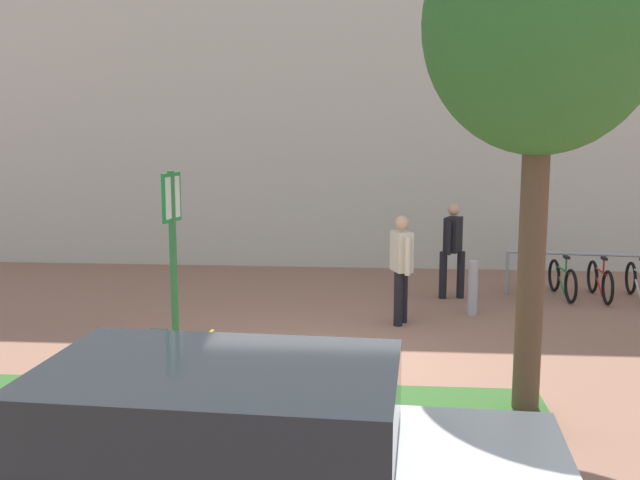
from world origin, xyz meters
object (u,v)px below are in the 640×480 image
object	(u,v)px
bike_rack_cluster	(581,279)
person_shirt_white	(401,263)
bike_at_sign	(175,374)
bollard_steel	(473,288)
person_suited_navy	(453,244)
car_white_hatch	(241,477)
tree_sidewalk	(542,27)
parking_sign_post	(173,258)

from	to	relation	value
bike_rack_cluster	person_shirt_white	xyz separation A→B (m)	(-3.29, -2.05, 0.64)
bike_rack_cluster	person_shirt_white	distance (m)	3.93
bike_at_sign	person_shirt_white	xyz separation A→B (m)	(2.62, 3.59, 0.63)
bike_at_sign	person_shirt_white	world-z (taller)	person_shirt_white
bollard_steel	person_suited_navy	xyz separation A→B (m)	(-0.24, 1.14, 0.53)
person_shirt_white	person_suited_navy	distance (m)	2.06
person_suited_navy	car_white_hatch	world-z (taller)	person_suited_navy
tree_sidewalk	parking_sign_post	bearing A→B (deg)	-179.95
tree_sidewalk	bike_at_sign	world-z (taller)	tree_sidewalk
bollard_steel	bike_rack_cluster	bearing A→B (deg)	33.17
bike_at_sign	bollard_steel	world-z (taller)	bollard_steel
parking_sign_post	person_suited_navy	xyz separation A→B (m)	(3.50, 5.61, -0.73)
bollard_steel	person_suited_navy	world-z (taller)	person_suited_navy
bike_at_sign	bollard_steel	bearing A→B (deg)	48.18
car_white_hatch	tree_sidewalk	bearing A→B (deg)	50.26
bike_at_sign	person_suited_navy	bearing A→B (deg)	56.51
bike_rack_cluster	car_white_hatch	size ratio (longest dim) A/B	0.60
person_suited_navy	bike_at_sign	bearing A→B (deg)	-123.49
parking_sign_post	tree_sidewalk	bearing A→B (deg)	0.05
bike_rack_cluster	person_suited_navy	size ratio (longest dim) A/B	1.54
bike_rack_cluster	bollard_steel	bearing A→B (deg)	-146.83
tree_sidewalk	person_shirt_white	distance (m)	5.03
bike_rack_cluster	bollard_steel	size ratio (longest dim) A/B	2.94
person_shirt_white	person_suited_navy	world-z (taller)	same
car_white_hatch	parking_sign_post	bearing A→B (deg)	113.16
bike_at_sign	bike_rack_cluster	distance (m)	8.17
tree_sidewalk	person_suited_navy	world-z (taller)	tree_sidewalk
person_shirt_white	car_white_hatch	world-z (taller)	person_shirt_white
parking_sign_post	car_white_hatch	size ratio (longest dim) A/B	0.60
bike_at_sign	bollard_steel	size ratio (longest dim) A/B	1.86
bike_rack_cluster	person_shirt_white	bearing A→B (deg)	-148.08
bollard_steel	car_white_hatch	world-z (taller)	car_white_hatch
tree_sidewalk	car_white_hatch	xyz separation A→B (m)	(-2.48, -2.99, -3.31)
person_suited_navy	person_shirt_white	bearing A→B (deg)	-117.75
parking_sign_post	bike_at_sign	xyz separation A→B (m)	(-0.08, 0.20, -1.37)
tree_sidewalk	person_suited_navy	bearing A→B (deg)	92.65
bike_at_sign	person_shirt_white	distance (m)	4.49
parking_sign_post	bike_rack_cluster	size ratio (longest dim) A/B	1.00
person_suited_navy	car_white_hatch	distance (m)	8.88
parking_sign_post	bike_rack_cluster	world-z (taller)	parking_sign_post
person_suited_navy	parking_sign_post	bearing A→B (deg)	-121.96
tree_sidewalk	bollard_steel	xyz separation A→B (m)	(-0.02, 4.46, -3.62)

